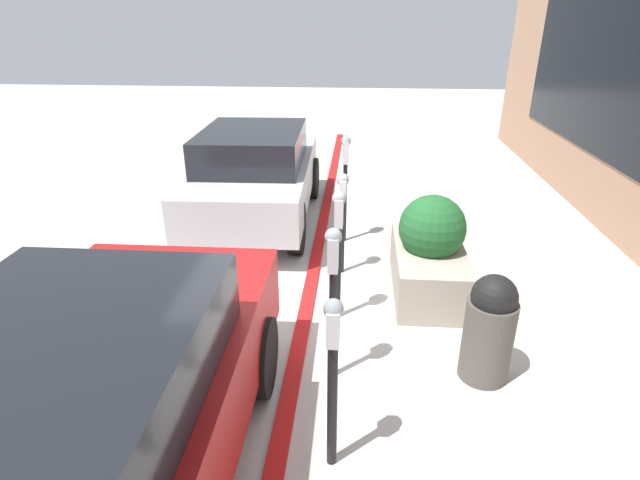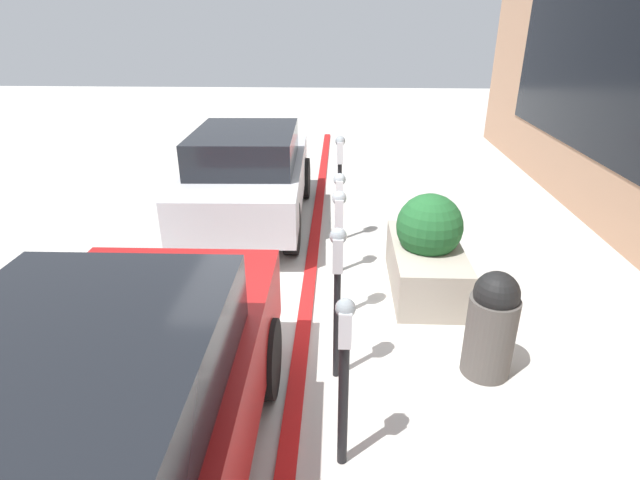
% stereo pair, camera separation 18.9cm
% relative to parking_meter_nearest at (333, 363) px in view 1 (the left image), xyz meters
% --- Properties ---
extents(ground_plane, '(40.00, 40.00, 0.00)m').
position_rel_parking_meter_nearest_xyz_m(ground_plane, '(2.08, 0.35, -0.95)').
color(ground_plane, beige).
extents(curb_strip, '(19.00, 0.16, 0.04)m').
position_rel_parking_meter_nearest_xyz_m(curb_strip, '(2.08, 0.43, -0.93)').
color(curb_strip, red).
rests_on(curb_strip, ground_plane).
extents(parking_meter_nearest, '(0.17, 0.14, 1.46)m').
position_rel_parking_meter_nearest_xyz_m(parking_meter_nearest, '(0.00, 0.00, 0.00)').
color(parking_meter_nearest, black).
rests_on(parking_meter_nearest, ground_plane).
extents(parking_meter_second, '(0.18, 0.15, 1.54)m').
position_rel_parking_meter_nearest_xyz_m(parking_meter_second, '(1.02, 0.06, 0.14)').
color(parking_meter_second, black).
rests_on(parking_meter_second, ground_plane).
extents(parking_meter_middle, '(0.18, 0.15, 1.52)m').
position_rel_parking_meter_nearest_xyz_m(parking_meter_middle, '(2.06, 0.05, 0.09)').
color(parking_meter_middle, black).
rests_on(parking_meter_middle, ground_plane).
extents(parking_meter_fourth, '(0.18, 0.16, 1.38)m').
position_rel_parking_meter_nearest_xyz_m(parking_meter_fourth, '(3.17, 0.05, 0.00)').
color(parking_meter_fourth, black).
rests_on(parking_meter_fourth, ground_plane).
extents(parking_meter_farthest, '(0.17, 0.14, 1.62)m').
position_rel_parking_meter_nearest_xyz_m(parking_meter_farthest, '(4.20, 0.05, 0.19)').
color(parking_meter_farthest, black).
rests_on(parking_meter_farthest, ground_plane).
extents(planter_box, '(1.65, 0.83, 1.26)m').
position_rel_parking_meter_nearest_xyz_m(planter_box, '(2.74, -1.04, -0.44)').
color(planter_box, '#A39989').
rests_on(planter_box, ground_plane).
extents(parked_car_front, '(4.16, 1.94, 1.58)m').
position_rel_parking_meter_nearest_xyz_m(parked_car_front, '(-0.55, 1.55, -0.11)').
color(parked_car_front, maroon).
rests_on(parked_car_front, ground_plane).
extents(parked_car_middle, '(4.01, 1.87, 1.56)m').
position_rel_parking_meter_nearest_xyz_m(parked_car_middle, '(4.91, 1.54, -0.12)').
color(parked_car_middle, '#B7B7BC').
rests_on(parked_car_middle, ground_plane).
extents(trash_bin, '(0.46, 0.46, 1.08)m').
position_rel_parking_meter_nearest_xyz_m(trash_bin, '(1.14, -1.39, -0.41)').
color(trash_bin, '#514C47').
rests_on(trash_bin, ground_plane).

